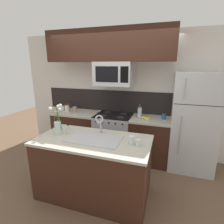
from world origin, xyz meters
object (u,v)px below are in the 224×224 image
storage_jar_short (75,110)px  flower_vase (58,125)px  spare_glass (138,143)px  sink_faucet (100,122)px  microwave (114,74)px  storage_jar_medium (67,108)px  storage_jar_tall (62,108)px  banana_bunch (146,118)px  drinking_glass (132,140)px  dish_soap_bottle (68,129)px  refrigerator (193,122)px  stove_range (114,135)px  coffee_tin (164,116)px  french_press (140,112)px

storage_jar_short → flower_vase: (0.42, -1.23, 0.09)m
spare_glass → sink_faucet: bearing=160.1°
microwave → storage_jar_medium: microwave is taller
storage_jar_tall → banana_bunch: 1.94m
storage_jar_medium → drinking_glass: storage_jar_medium is taller
drinking_glass → flower_vase: flower_vase is taller
spare_glass → storage_jar_medium: bearing=145.4°
storage_jar_short → dish_soap_bottle: size_ratio=0.75×
refrigerator → dish_soap_bottle: bearing=-147.9°
dish_soap_bottle → stove_range: bearing=72.6°
coffee_tin → flower_vase: flower_vase is taller
storage_jar_medium → dish_soap_bottle: size_ratio=0.93×
dish_soap_bottle → spare_glass: 1.10m
storage_jar_medium → sink_faucet: 1.64m
flower_vase → refrigerator: bearing=32.0°
refrigerator → dish_soap_bottle: (-1.90, -1.19, 0.07)m
refrigerator → storage_jar_short: 2.45m
sink_faucet → dish_soap_bottle: bearing=-163.0°
banana_bunch → drinking_glass: 1.18m
drinking_glass → dish_soap_bottle: bearing=176.5°
coffee_tin → dish_soap_bottle: bearing=-138.3°
sink_faucet → storage_jar_tall: bearing=142.1°
dish_soap_bottle → drinking_glass: (1.01, -0.06, -0.01)m
refrigerator → french_press: 1.01m
microwave → refrigerator: size_ratio=0.41×
spare_glass → french_press: bearing=98.6°
banana_bunch → drinking_glass: size_ratio=1.63×
french_press → drinking_glass: french_press is taller
stove_range → sink_faucet: size_ratio=3.04×
storage_jar_short → french_press: (1.45, 0.08, 0.04)m
banana_bunch → french_press: 0.20m
coffee_tin → flower_vase: bearing=-139.1°
storage_jar_tall → coffee_tin: storage_jar_tall is taller
stove_range → refrigerator: (1.53, 0.02, 0.45)m
stove_range → dish_soap_bottle: bearing=-107.4°
dish_soap_bottle → banana_bunch: bearing=46.9°
coffee_tin → drinking_glass: bearing=-106.0°
french_press → banana_bunch: bearing=-40.2°
stove_range → french_press: (0.53, 0.06, 0.55)m
storage_jar_tall → drinking_glass: 2.28m
storage_jar_medium → french_press: size_ratio=0.58×
french_press → coffee_tin: 0.48m
storage_jar_medium → dish_soap_bottle: dish_soap_bottle is taller
storage_jar_short → flower_vase: size_ratio=0.26×
refrigerator → banana_bunch: 0.86m
drinking_glass → flower_vase: 1.14m
banana_bunch → spare_glass: (0.06, -1.20, 0.02)m
storage_jar_medium → spare_glass: (1.87, -1.29, -0.03)m
flower_vase → storage_jar_medium: bearing=116.8°
drinking_glass → flower_vase: (-1.13, -0.01, 0.10)m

